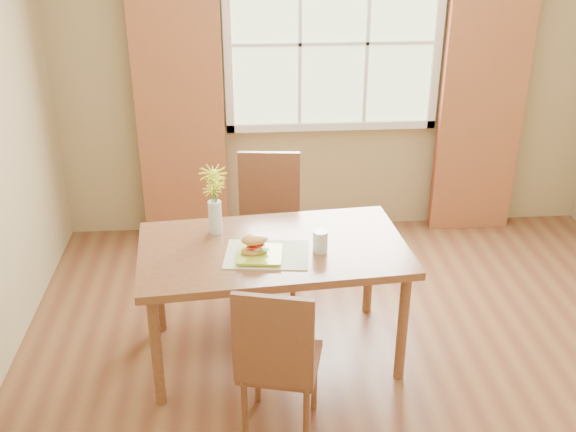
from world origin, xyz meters
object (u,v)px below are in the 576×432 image
at_px(flower_vase, 214,193).
at_px(dining_table, 273,258).
at_px(chair_far, 269,221).
at_px(croissant_sandwich, 255,245).
at_px(chair_near, 278,357).
at_px(water_glass, 320,242).

bearing_deg(flower_vase, dining_table, -31.26).
bearing_deg(chair_far, croissant_sandwich, -92.32).
bearing_deg(chair_near, water_glass, 79.72).
xyz_separation_m(chair_near, water_glass, (0.27, 0.62, 0.29)).
xyz_separation_m(chair_near, chair_far, (0.03, 1.40, 0.04)).
bearing_deg(croissant_sandwich, water_glass, -4.03).
xyz_separation_m(chair_near, flower_vase, (-0.30, 0.89, 0.48)).
bearing_deg(croissant_sandwich, flower_vase, 116.51).
xyz_separation_m(dining_table, flower_vase, (-0.32, 0.19, 0.33)).
height_order(croissant_sandwich, water_glass, croissant_sandwich).
bearing_deg(flower_vase, croissant_sandwich, -54.74).
distance_m(dining_table, water_glass, 0.30).
xyz_separation_m(dining_table, chair_far, (0.01, 0.70, -0.11)).
bearing_deg(chair_far, flower_vase, -117.26).
relative_size(chair_near, water_glass, 7.35).
relative_size(chair_near, flower_vase, 2.27).
height_order(chair_far, croissant_sandwich, chair_far).
relative_size(croissant_sandwich, flower_vase, 0.40).
xyz_separation_m(dining_table, croissant_sandwich, (-0.11, -0.11, 0.15)).
bearing_deg(dining_table, chair_far, 84.31).
height_order(chair_far, water_glass, chair_far).
height_order(chair_far, flower_vase, flower_vase).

